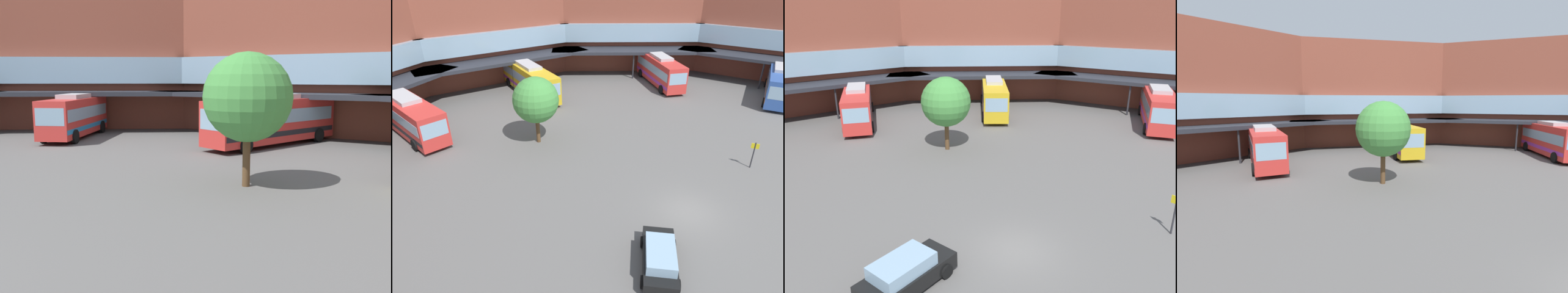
% 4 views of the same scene
% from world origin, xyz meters
% --- Properties ---
extents(station_building, '(80.61, 47.88, 14.24)m').
position_xyz_m(station_building, '(-0.00, 21.00, 6.87)').
color(station_building, brown).
rests_on(station_building, ground).
extents(bus_0, '(3.55, 12.30, 3.82)m').
position_xyz_m(bus_0, '(-6.19, 26.37, 1.93)').
color(bus_0, red).
rests_on(bus_0, ground).
extents(bus_5, '(8.39, 9.24, 3.67)m').
position_xyz_m(bus_5, '(-20.26, 17.98, 1.85)').
color(bus_5, red).
rests_on(bus_5, ground).
extents(plaza_tree, '(4.09, 4.09, 6.19)m').
position_xyz_m(plaza_tree, '(0.45, 15.24, 4.13)').
color(plaza_tree, brown).
rests_on(plaza_tree, ground).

